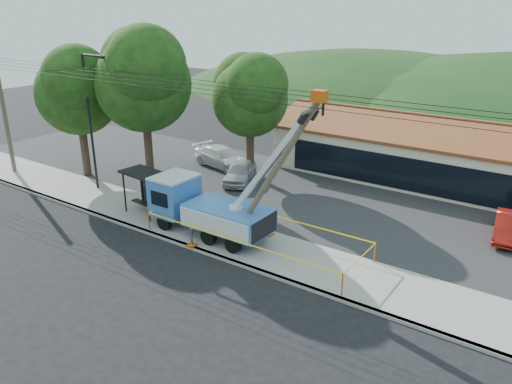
{
  "coord_description": "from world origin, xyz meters",
  "views": [
    {
      "loc": [
        12.88,
        -14.92,
        11.89
      ],
      "look_at": [
        -0.94,
        5.0,
        2.67
      ],
      "focal_mm": 35.0,
      "sensor_mm": 36.0,
      "label": 1
    }
  ],
  "objects_px": {
    "utility_truck": "(207,207)",
    "bus_shelter": "(146,182)",
    "car_silver": "(240,183)",
    "leaning_pole": "(276,169)",
    "car_white": "(223,168)",
    "car_red": "(506,239)"
  },
  "relations": [
    {
      "from": "car_silver",
      "to": "car_white",
      "type": "distance_m",
      "value": 3.75
    },
    {
      "from": "utility_truck",
      "to": "bus_shelter",
      "type": "height_order",
      "value": "utility_truck"
    },
    {
      "from": "car_white",
      "to": "bus_shelter",
      "type": "bearing_deg",
      "value": -156.51
    },
    {
      "from": "utility_truck",
      "to": "car_silver",
      "type": "distance_m",
      "value": 8.71
    },
    {
      "from": "leaning_pole",
      "to": "car_white",
      "type": "bearing_deg",
      "value": 138.42
    },
    {
      "from": "bus_shelter",
      "to": "car_white",
      "type": "relative_size",
      "value": 0.55
    },
    {
      "from": "bus_shelter",
      "to": "car_silver",
      "type": "height_order",
      "value": "bus_shelter"
    },
    {
      "from": "leaning_pole",
      "to": "car_white",
      "type": "height_order",
      "value": "leaning_pole"
    },
    {
      "from": "utility_truck",
      "to": "bus_shelter",
      "type": "bearing_deg",
      "value": 177.87
    },
    {
      "from": "car_silver",
      "to": "leaning_pole",
      "type": "bearing_deg",
      "value": -67.98
    },
    {
      "from": "leaning_pole",
      "to": "bus_shelter",
      "type": "xyz_separation_m",
      "value": [
        -9.09,
        0.21,
        -2.58
      ]
    },
    {
      "from": "bus_shelter",
      "to": "car_red",
      "type": "relative_size",
      "value": 0.7
    },
    {
      "from": "car_silver",
      "to": "car_red",
      "type": "xyz_separation_m",
      "value": [
        17.08,
        0.96,
        0.0
      ]
    },
    {
      "from": "car_red",
      "to": "car_white",
      "type": "height_order",
      "value": "car_white"
    },
    {
      "from": "utility_truck",
      "to": "car_white",
      "type": "xyz_separation_m",
      "value": [
        -6.7,
        9.78,
        -1.67
      ]
    },
    {
      "from": "leaning_pole",
      "to": "car_silver",
      "type": "distance_m",
      "value": 12.04
    },
    {
      "from": "car_silver",
      "to": "car_red",
      "type": "bearing_deg",
      "value": -20.07
    },
    {
      "from": "utility_truck",
      "to": "bus_shelter",
      "type": "relative_size",
      "value": 3.63
    },
    {
      "from": "car_red",
      "to": "leaning_pole",
      "type": "bearing_deg",
      "value": -143.35
    },
    {
      "from": "leaning_pole",
      "to": "car_silver",
      "type": "height_order",
      "value": "leaning_pole"
    },
    {
      "from": "car_red",
      "to": "car_white",
      "type": "bearing_deg",
      "value": 169.98
    },
    {
      "from": "car_red",
      "to": "car_silver",
      "type": "bearing_deg",
      "value": 176.14
    }
  ]
}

